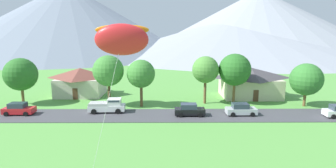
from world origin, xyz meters
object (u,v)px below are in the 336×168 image
tree_near_right (108,71)px  tree_near_left (206,70)px  parked_car_red_mid_west (19,109)px  kite_flyer_with_kite (121,41)px  house_leftmost (250,82)px  tree_far_right (21,74)px  tree_center (306,79)px  tree_right_of_center (235,70)px  parked_car_silver_mid_east (241,109)px  parked_car_black_east_end (189,110)px  pickup_truck_white_west_side (108,106)px  tree_left_of_center (141,74)px  house_left_center (81,81)px

tree_near_right → tree_near_left: bearing=5.7°
parked_car_red_mid_west → kite_flyer_with_kite: 29.67m
house_leftmost → tree_far_right: tree_far_right is taller
tree_center → parked_car_red_mid_west: size_ratio=1.62×
tree_center → tree_right_of_center: bearing=169.8°
parked_car_red_mid_west → kite_flyer_with_kite: size_ratio=0.35×
tree_near_left → parked_car_red_mid_west: bearing=-166.7°
parked_car_silver_mid_east → parked_car_black_east_end: 7.25m
house_leftmost → parked_car_silver_mid_east: house_leftmost is taller
tree_near_right → parked_car_red_mid_west: size_ratio=1.92×
tree_right_of_center → parked_car_black_east_end: tree_right_of_center is taller
tree_near_right → pickup_truck_white_west_side: 5.98m
house_leftmost → kite_flyer_with_kite: bearing=-118.9°
tree_left_of_center → parked_car_silver_mid_east: tree_left_of_center is taller
pickup_truck_white_west_side → kite_flyer_with_kite: (5.76, -22.24, 9.93)m
parked_car_red_mid_west → pickup_truck_white_west_side: bearing=5.0°
parked_car_red_mid_west → tree_near_left: bearing=13.3°
tree_center → parked_car_silver_mid_east: bearing=-156.2°
parked_car_black_east_end → kite_flyer_with_kite: 23.62m
house_left_center → tree_center: 38.63m
house_leftmost → pickup_truck_white_west_side: size_ratio=2.03×
parked_car_red_mid_west → parked_car_black_east_end: size_ratio=1.00×
tree_near_left → tree_far_right: (-29.80, -0.18, -0.70)m
house_left_center → tree_far_right: (-7.60, -6.32, 2.24)m
tree_center → pickup_truck_white_west_side: tree_center is taller
parked_car_silver_mid_east → house_leftmost: bearing=68.4°
kite_flyer_with_kite → tree_left_of_center: bearing=92.6°
tree_center → house_left_center: bearing=168.0°
tree_near_left → kite_flyer_with_kite: kite_flyer_with_kite is taller
parked_car_silver_mid_east → tree_right_of_center: bearing=84.7°
house_leftmost → house_left_center: 31.00m
tree_left_of_center → tree_center: 25.85m
house_leftmost → parked_car_silver_mid_east: bearing=-111.6°
house_leftmost → kite_flyer_with_kite: 37.93m
pickup_truck_white_west_side → kite_flyer_with_kite: 25.02m
tree_right_of_center → pickup_truck_white_west_side: size_ratio=1.55×
house_left_center → tree_right_of_center: bearing=-12.7°
tree_center → tree_near_left: bearing=173.1°
tree_right_of_center → parked_car_silver_mid_east: size_ratio=1.93×
house_left_center → tree_left_of_center: tree_left_of_center is taller
house_leftmost → tree_right_of_center: 6.82m
tree_left_of_center → tree_center: bearing=-0.0°
tree_center → parked_car_black_east_end: bearing=-164.4°
house_left_center → parked_car_red_mid_west: 13.68m
tree_far_right → tree_center: bearing=-2.2°
house_left_center → tree_near_right: size_ratio=1.09×
parked_car_silver_mid_east → parked_car_black_east_end: same height
kite_flyer_with_kite → tree_right_of_center: bearing=63.4°
house_left_center → tree_far_right: 10.13m
tree_left_of_center → kite_flyer_with_kite: kite_flyer_with_kite is taller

